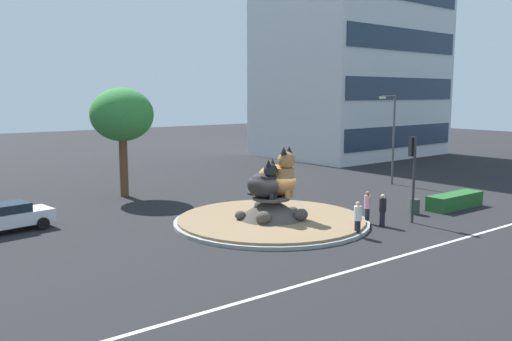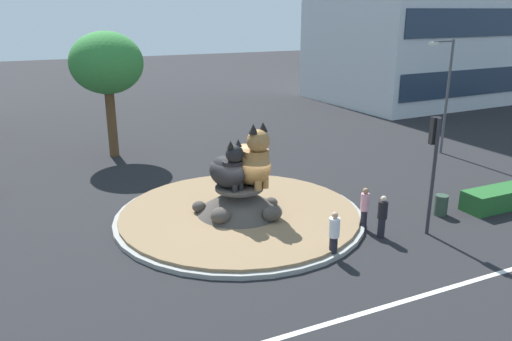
{
  "view_description": "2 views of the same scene",
  "coord_description": "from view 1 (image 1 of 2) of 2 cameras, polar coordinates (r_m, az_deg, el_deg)",
  "views": [
    {
      "loc": [
        -17.95,
        -22.18,
        6.99
      ],
      "look_at": [
        -1.96,
        -1.21,
        3.2
      ],
      "focal_mm": 37.7,
      "sensor_mm": 36.0,
      "label": 1
    },
    {
      "loc": [
        -7.74,
        -18.34,
        8.53
      ],
      "look_at": [
        0.62,
        -0.34,
        2.15
      ],
      "focal_mm": 35.21,
      "sensor_mm": 36.0,
      "label": 2
    }
  ],
  "objects": [
    {
      "name": "pedestrian_black_shirt",
      "position": [
        29.3,
        13.28,
        -4.03
      ],
      "size": [
        0.38,
        0.38,
        1.73
      ],
      "rotation": [
        0.0,
        0.0,
        5.36
      ],
      "color": "black",
      "rests_on": "ground"
    },
    {
      "name": "pedestrian_pink_shirt",
      "position": [
        29.71,
        11.74,
        -3.73
      ],
      "size": [
        0.34,
        0.34,
        1.78
      ],
      "rotation": [
        0.0,
        0.0,
        5.81
      ],
      "color": "black",
      "rests_on": "ground"
    },
    {
      "name": "broadleaf_tree_behind_island",
      "position": [
        37.37,
        -14.04,
        5.68
      ],
      "size": [
        4.22,
        4.22,
        7.39
      ],
      "color": "brown",
      "rests_on": "ground"
    },
    {
      "name": "sedan_on_far_lane",
      "position": [
        30.22,
        -24.92,
        -4.47
      ],
      "size": [
        4.47,
        2.42,
        1.46
      ],
      "rotation": [
        0.0,
        0.0,
        0.14
      ],
      "color": "silver",
      "rests_on": "ground"
    },
    {
      "name": "roundabout_island",
      "position": [
        29.29,
        1.62,
        -4.84
      ],
      "size": [
        10.58,
        10.58,
        1.43
      ],
      "color": "gray",
      "rests_on": "ground"
    },
    {
      "name": "ground_plane",
      "position": [
        29.38,
        1.62,
        -5.6
      ],
      "size": [
        160.0,
        160.0,
        0.0
      ],
      "primitive_type": "plane",
      "color": "black"
    },
    {
      "name": "traffic_light_mast",
      "position": [
        30.16,
        16.31,
        0.78
      ],
      "size": [
        0.36,
        0.45,
        4.69
      ],
      "rotation": [
        0.0,
        0.0,
        1.39
      ],
      "color": "#2D2D33",
      "rests_on": "ground"
    },
    {
      "name": "pedestrian_white_shirt",
      "position": [
        26.93,
        10.74,
        -5.0
      ],
      "size": [
        0.39,
        0.39,
        1.76
      ],
      "rotation": [
        0.0,
        0.0,
        2.89
      ],
      "color": "black",
      "rests_on": "ground"
    },
    {
      "name": "cat_statue_black",
      "position": [
        28.7,
        0.87,
        -1.42
      ],
      "size": [
        1.69,
        2.31,
        2.13
      ],
      "rotation": [
        0.0,
        0.0,
        -1.25
      ],
      "color": "black",
      "rests_on": "roundabout_island"
    },
    {
      "name": "cat_statue_tabby",
      "position": [
        29.26,
        2.39,
        -0.79
      ],
      "size": [
        2.12,
        3.05,
        2.75
      ],
      "rotation": [
        0.0,
        0.0,
        -1.29
      ],
      "color": "#9E703D",
      "rests_on": "roundabout_island"
    },
    {
      "name": "lane_centreline",
      "position": [
        23.87,
        14.07,
        -9.11
      ],
      "size": [
        112.0,
        0.2,
        0.01
      ],
      "primitive_type": "cube",
      "color": "silver",
      "rests_on": "ground"
    },
    {
      "name": "clipped_hedge_strip",
      "position": [
        35.24,
        20.34,
        -3.04
      ],
      "size": [
        4.33,
        1.2,
        0.9
      ],
      "primitive_type": "cube",
      "color": "#235B28",
      "rests_on": "ground"
    },
    {
      "name": "streetlight_arm",
      "position": [
        42.44,
        14.24,
        3.9
      ],
      "size": [
        2.07,
        0.43,
        6.9
      ],
      "rotation": [
        0.0,
        0.0,
        3.27
      ],
      "color": "#4C4C51",
      "rests_on": "ground"
    },
    {
      "name": "litter_bin",
      "position": [
        32.76,
        16.5,
        -3.69
      ],
      "size": [
        0.56,
        0.56,
        0.9
      ],
      "color": "#2D4233",
      "rests_on": "ground"
    }
  ]
}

